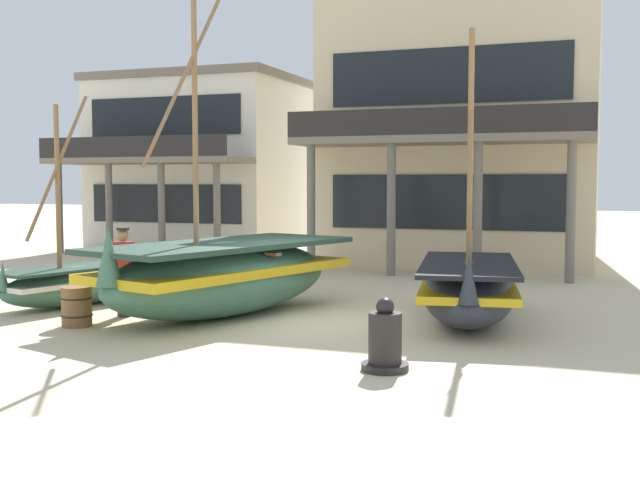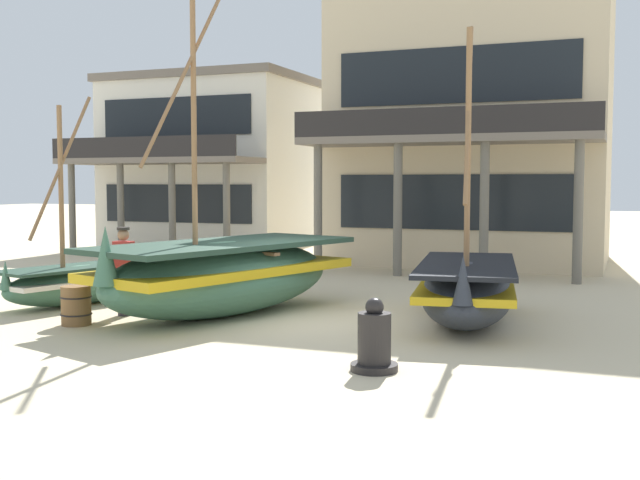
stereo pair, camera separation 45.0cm
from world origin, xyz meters
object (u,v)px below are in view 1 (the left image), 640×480
fishing_boat_centre_large (222,275)px  wooden_barrel (77,307)px  fisherman_by_hull (124,273)px  harbor_building_main (465,89)px  harbor_building_annex (202,162)px  fishing_boat_far_right (468,289)px  fishing_boat_near_left (78,283)px  capstan_winch (385,342)px

fishing_boat_centre_large → wooden_barrel: bearing=-135.7°
fisherman_by_hull → harbor_building_main: harbor_building_main is taller
fisherman_by_hull → harbor_building_annex: 16.90m
fishing_boat_far_right → harbor_building_main: 12.45m
fishing_boat_far_right → fishing_boat_near_left: bearing=-175.2°
capstan_winch → harbor_building_annex: (-12.38, 17.77, 2.94)m
fishing_boat_centre_large → harbor_building_main: (2.53, 12.09, 4.73)m
fishing_boat_near_left → capstan_winch: bearing=-23.9°
fishing_boat_near_left → fishing_boat_far_right: bearing=4.8°
fisherman_by_hull → harbor_building_main: size_ratio=0.15×
fishing_boat_near_left → harbor_building_main: size_ratio=0.39×
fishing_boat_centre_large → capstan_winch: bearing=-37.9°
fisherman_by_hull → capstan_winch: 6.25m
harbor_building_annex → fishing_boat_centre_large: bearing=-60.3°
fishing_boat_centre_large → fishing_boat_near_left: bearing=177.6°
wooden_barrel → fisherman_by_hull: bearing=79.8°
fishing_boat_far_right → wooden_barrel: size_ratio=7.65×
fishing_boat_far_right → wooden_barrel: fishing_boat_far_right is taller
fishing_boat_near_left → fishing_boat_centre_large: bearing=-2.4°
fisherman_by_hull → wooden_barrel: size_ratio=2.41×
fishing_boat_centre_large → capstan_winch: size_ratio=6.94×
fishing_boat_near_left → fishing_boat_far_right: (7.92, 0.67, 0.15)m
capstan_winch → harbor_building_main: 16.14m
fishing_boat_near_left → fisherman_by_hull: fishing_boat_near_left is taller
fishing_boat_near_left → fisherman_by_hull: size_ratio=2.56×
fishing_boat_near_left → harbor_building_annex: harbor_building_annex is taller
fishing_boat_centre_large → fisherman_by_hull: bearing=-157.1°
wooden_barrel → harbor_building_annex: (-6.43, 16.49, 2.99)m
harbor_building_main → capstan_winch: bearing=-84.4°
fishing_boat_centre_large → harbor_building_main: 13.23m
fishing_boat_far_right → fishing_boat_centre_large: bearing=-169.8°
fisherman_by_hull → capstan_winch: fisherman_by_hull is taller
fishing_boat_near_left → wooden_barrel: fishing_boat_near_left is taller
fishing_boat_centre_large → capstan_winch: 5.14m
fishing_boat_near_left → fishing_boat_centre_large: fishing_boat_centre_large is taller
fishing_boat_far_right → capstan_winch: fishing_boat_far_right is taller
capstan_winch → wooden_barrel: 6.09m
fishing_boat_near_left → fisherman_by_hull: (1.70, -0.86, 0.37)m
harbor_building_main → fishing_boat_near_left: bearing=-116.4°
fishing_boat_centre_large → harbor_building_annex: (-8.34, 14.62, 2.56)m
fishing_boat_centre_large → wooden_barrel: fishing_boat_centre_large is taller
wooden_barrel → fishing_boat_far_right: bearing=22.6°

